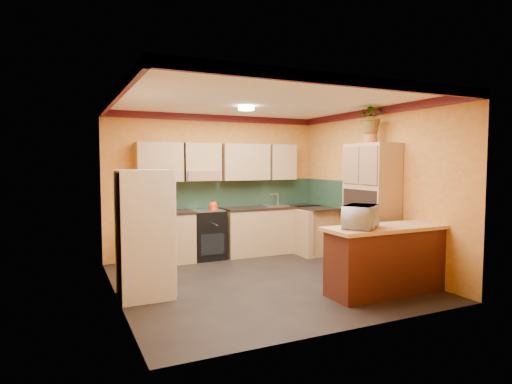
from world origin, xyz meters
TOP-DOWN VIEW (x-y plane):
  - room_shell at (0.02, 0.28)m, footprint 4.24×4.24m
  - base_cabinets_back at (0.35, 1.80)m, footprint 3.65×0.60m
  - countertop_back at (0.35, 1.80)m, footprint 3.65×0.62m
  - stove at (-0.27, 1.80)m, footprint 0.58×0.58m
  - kettle at (-0.17, 1.75)m, footprint 0.21×0.21m
  - sink at (1.13, 1.80)m, footprint 0.48×0.40m
  - base_cabinets_right at (1.80, 1.26)m, footprint 0.60×0.80m
  - countertop_right at (1.80, 1.26)m, footprint 0.62×0.80m
  - fridge at (-1.75, -0.02)m, footprint 0.68×0.66m
  - pantry at (1.85, -0.24)m, footprint 0.48×0.90m
  - fern_pot at (1.85, -0.19)m, footprint 0.22×0.22m
  - fern at (1.85, -0.19)m, footprint 0.58×0.53m
  - breakfast_bar at (1.34, -1.25)m, footprint 1.80×0.55m
  - bar_top at (1.34, -1.25)m, footprint 1.90×0.65m
  - microwave at (0.84, -1.25)m, footprint 0.66×0.63m

SIDE VIEW (x-z plane):
  - base_cabinets_back at x=0.35m, z-range 0.00..0.88m
  - base_cabinets_right at x=1.80m, z-range 0.00..0.88m
  - breakfast_bar at x=1.34m, z-range 0.00..0.88m
  - stove at x=-0.27m, z-range 0.00..0.91m
  - fridge at x=-1.75m, z-range 0.00..1.70m
  - countertop_back at x=0.35m, z-range 0.88..0.92m
  - countertop_right at x=1.80m, z-range 0.88..0.92m
  - bar_top at x=1.34m, z-range 0.88..0.93m
  - sink at x=1.13m, z-range 0.92..0.95m
  - kettle at x=-0.17m, z-range 0.91..1.09m
  - pantry at x=1.85m, z-range 0.00..2.10m
  - microwave at x=0.84m, z-range 0.93..1.24m
  - room_shell at x=0.02m, z-range 0.73..3.45m
  - fern_pot at x=1.85m, z-range 2.10..2.26m
  - fern at x=1.85m, z-range 2.26..2.79m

